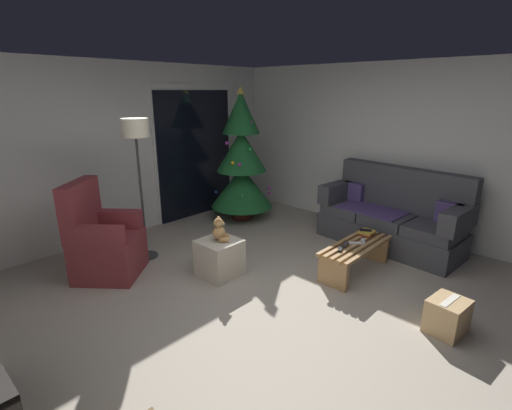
# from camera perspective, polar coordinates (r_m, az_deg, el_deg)

# --- Properties ---
(ground_plane) EXTENTS (7.00, 7.00, 0.00)m
(ground_plane) POSITION_cam_1_polar(r_m,az_deg,el_deg) (3.90, 3.60, -15.46)
(ground_plane) COLOR #9E9384
(wall_back) EXTENTS (5.72, 0.12, 2.50)m
(wall_back) POSITION_cam_1_polar(r_m,az_deg,el_deg) (5.79, -20.33, 7.69)
(wall_back) COLOR silver
(wall_back) RESTS_ON ground
(wall_right) EXTENTS (0.12, 6.00, 2.50)m
(wall_right) POSITION_cam_1_polar(r_m,az_deg,el_deg) (5.86, 22.21, 7.57)
(wall_right) COLOR silver
(wall_right) RESTS_ON ground
(patio_door_frame) EXTENTS (1.60, 0.02, 2.20)m
(patio_door_frame) POSITION_cam_1_polar(r_m,az_deg,el_deg) (6.45, -9.32, 8.05)
(patio_door_frame) COLOR silver
(patio_door_frame) RESTS_ON ground
(patio_door_glass) EXTENTS (1.50, 0.02, 2.10)m
(patio_door_glass) POSITION_cam_1_polar(r_m,az_deg,el_deg) (6.45, -9.20, 7.60)
(patio_door_glass) COLOR black
(patio_door_glass) RESTS_ON ground
(couch) EXTENTS (0.92, 1.99, 1.08)m
(couch) POSITION_cam_1_polar(r_m,az_deg,el_deg) (5.52, 20.07, -1.84)
(couch) COLOR #3D3D42
(couch) RESTS_ON ground
(coffee_table) EXTENTS (1.10, 0.40, 0.36)m
(coffee_table) POSITION_cam_1_polar(r_m,az_deg,el_deg) (4.62, 14.99, -7.13)
(coffee_table) COLOR #9E7547
(coffee_table) RESTS_ON ground
(remote_silver) EXTENTS (0.16, 0.12, 0.02)m
(remote_silver) POSITION_cam_1_polar(r_m,az_deg,el_deg) (4.65, 16.07, -5.36)
(remote_silver) COLOR #ADADB2
(remote_silver) RESTS_ON coffee_table
(remote_black) EXTENTS (0.16, 0.10, 0.02)m
(remote_black) POSITION_cam_1_polar(r_m,az_deg,el_deg) (4.37, 12.80, -6.56)
(remote_black) COLOR black
(remote_black) RESTS_ON coffee_table
(remote_white) EXTENTS (0.14, 0.14, 0.02)m
(remote_white) POSITION_cam_1_polar(r_m,az_deg,el_deg) (4.57, 15.01, -5.66)
(remote_white) COLOR silver
(remote_white) RESTS_ON coffee_table
(remote_graphite) EXTENTS (0.16, 0.09, 0.02)m
(remote_graphite) POSITION_cam_1_polar(r_m,az_deg,el_deg) (4.50, 13.49, -5.91)
(remote_graphite) COLOR #333338
(remote_graphite) RESTS_ON coffee_table
(book_stack) EXTENTS (0.23, 0.18, 0.05)m
(book_stack) POSITION_cam_1_polar(r_m,az_deg,el_deg) (4.88, 16.67, -4.09)
(book_stack) COLOR #A32D28
(book_stack) RESTS_ON coffee_table
(cell_phone) EXTENTS (0.14, 0.16, 0.01)m
(cell_phone) POSITION_cam_1_polar(r_m,az_deg,el_deg) (4.87, 16.42, -3.72)
(cell_phone) COLOR black
(cell_phone) RESTS_ON book_stack
(christmas_tree) EXTENTS (1.03, 1.03, 2.16)m
(christmas_tree) POSITION_cam_1_polar(r_m,az_deg,el_deg) (6.15, -2.24, 6.42)
(christmas_tree) COLOR #4C1E19
(christmas_tree) RESTS_ON ground
(armchair) EXTENTS (0.97, 0.97, 1.13)m
(armchair) POSITION_cam_1_polar(r_m,az_deg,el_deg) (4.70, -22.30, -5.38)
(armchair) COLOR maroon
(armchair) RESTS_ON ground
(floor_lamp) EXTENTS (0.32, 0.32, 1.78)m
(floor_lamp) POSITION_cam_1_polar(r_m,az_deg,el_deg) (4.75, -17.84, 9.17)
(floor_lamp) COLOR #2D2D30
(floor_lamp) RESTS_ON ground
(ottoman) EXTENTS (0.44, 0.44, 0.43)m
(ottoman) POSITION_cam_1_polar(r_m,az_deg,el_deg) (4.44, -5.60, -8.00)
(ottoman) COLOR beige
(ottoman) RESTS_ON ground
(teddy_bear_honey) EXTENTS (0.21, 0.21, 0.29)m
(teddy_bear_honey) POSITION_cam_1_polar(r_m,az_deg,el_deg) (4.31, -5.59, -3.94)
(teddy_bear_honey) COLOR tan
(teddy_bear_honey) RESTS_ON ottoman
(cardboard_box_taped_mid_floor) EXTENTS (0.37, 0.33, 0.32)m
(cardboard_box_taped_mid_floor) POSITION_cam_1_polar(r_m,az_deg,el_deg) (3.89, 27.21, -14.87)
(cardboard_box_taped_mid_floor) COLOR tan
(cardboard_box_taped_mid_floor) RESTS_ON ground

